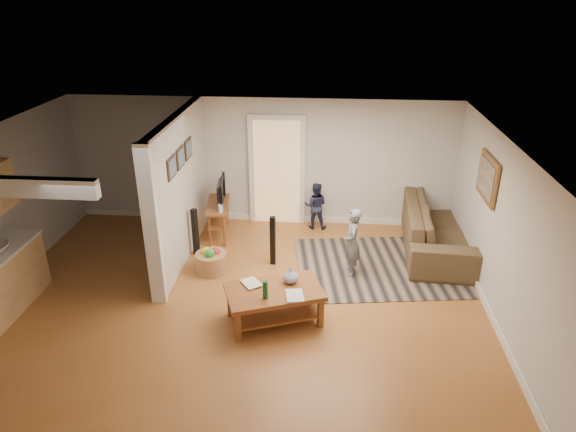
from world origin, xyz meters
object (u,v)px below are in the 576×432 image
object	(u,v)px
speaker_left	(273,241)
toddler	(315,227)
coffee_table	(275,296)
toy_basket	(211,261)
speaker_right	(195,232)
tv_console	(218,207)
child	(350,274)
sofa	(433,245)

from	to	relation	value
speaker_left	toddler	distance (m)	1.70
coffee_table	toy_basket	distance (m)	1.77
coffee_table	speaker_right	size ratio (longest dim) A/B	1.72
tv_console	child	bearing A→B (deg)	-34.24
tv_console	toddler	world-z (taller)	tv_console
toy_basket	tv_console	bearing A→B (deg)	95.79
child	sofa	bearing A→B (deg)	127.23
toy_basket	toddler	size ratio (longest dim) A/B	0.56
coffee_table	child	size ratio (longest dim) A/B	1.29
sofa	speaker_left	bearing A→B (deg)	111.46
sofa	speaker_left	distance (m)	3.08
sofa	speaker_left	world-z (taller)	speaker_left
child	speaker_right	bearing A→B (deg)	-99.11
sofa	toy_basket	xyz separation A→B (m)	(-3.90, -1.29, 0.19)
speaker_right	toy_basket	bearing A→B (deg)	-34.10
sofa	coffee_table	xyz separation A→B (m)	(-2.69, -2.56, 0.41)
child	tv_console	bearing A→B (deg)	-116.13
speaker_right	toddler	world-z (taller)	speaker_right
coffee_table	tv_console	world-z (taller)	tv_console
toddler	speaker_left	bearing A→B (deg)	68.96
sofa	toy_basket	world-z (taller)	toy_basket
speaker_right	toy_basket	xyz separation A→B (m)	(0.40, -0.58, -0.25)
tv_console	speaker_left	bearing A→B (deg)	-48.79
toddler	sofa	bearing A→B (deg)	168.83
sofa	coffee_table	distance (m)	3.73
toy_basket	coffee_table	bearing A→B (deg)	-46.28
sofa	tv_console	bearing A→B (deg)	92.75
speaker_left	toy_basket	bearing A→B (deg)	-155.18
speaker_right	sofa	bearing A→B (deg)	30.65
speaker_left	toy_basket	world-z (taller)	speaker_left
coffee_table	toy_basket	xyz separation A→B (m)	(-1.21, 1.27, -0.21)
speaker_left	coffee_table	bearing A→B (deg)	-77.37
child	toy_basket	bearing A→B (deg)	-86.63
speaker_left	toddler	bearing A→B (deg)	70.90
tv_console	speaker_right	bearing A→B (deg)	-116.30
sofa	toy_basket	bearing A→B (deg)	111.95
child	toddler	distance (m)	1.86
sofa	child	distance (m)	1.96
coffee_table	toddler	bearing A→B (deg)	81.62
tv_console	toddler	size ratio (longest dim) A/B	1.16
sofa	tv_console	xyz separation A→B (m)	(-4.04, 0.07, 0.60)
coffee_table	speaker_right	bearing A→B (deg)	131.12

